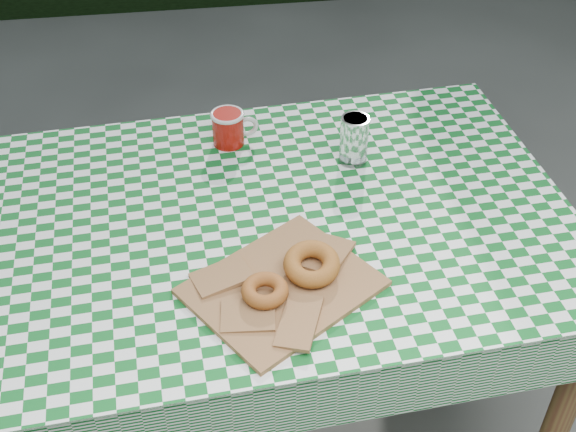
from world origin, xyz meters
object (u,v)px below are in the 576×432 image
object	(u,v)px
paper_bag	(282,286)
drinking_glass	(354,140)
coffee_mug	(228,128)
table	(273,334)

from	to	relation	value
paper_bag	drinking_glass	bearing A→B (deg)	60.71
paper_bag	drinking_glass	xyz separation A→B (m)	(0.22, 0.39, 0.05)
drinking_glass	coffee_mug	bearing A→B (deg)	158.09
paper_bag	drinking_glass	size ratio (longest dim) A/B	2.81
table	drinking_glass	distance (m)	0.52
coffee_mug	paper_bag	bearing A→B (deg)	-85.85
paper_bag	coffee_mug	xyz separation A→B (m)	(-0.06, 0.51, 0.03)
table	coffee_mug	distance (m)	0.52
table	paper_bag	xyz separation A→B (m)	(-0.00, -0.22, 0.39)
paper_bag	coffee_mug	bearing A→B (deg)	96.97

